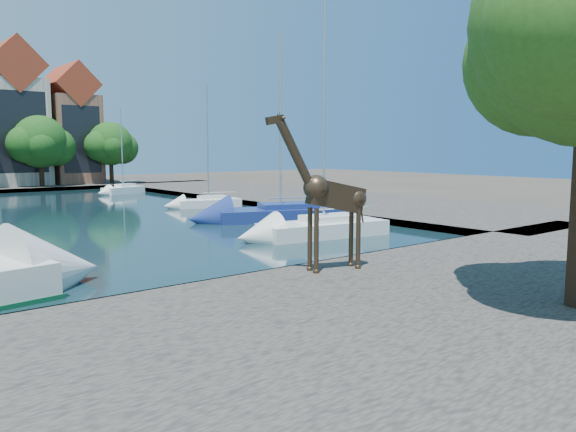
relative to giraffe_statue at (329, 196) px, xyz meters
name	(u,v)px	position (x,y,z in m)	size (l,w,h in m)	color
ground	(173,301)	(-5.24, 1.43, -3.11)	(160.00, 160.00, 0.00)	#38332B
near_quay	(326,358)	(-5.24, -5.57, -2.86)	(50.00, 14.00, 0.50)	#4C4942
right_quay	(297,197)	(19.76, 25.43, -2.86)	(14.00, 52.00, 0.50)	#4C4942
townhouse_east_mid	(12,119)	(3.26, 57.42, 4.99)	(6.43, 9.18, 16.65)	beige
townhouse_east_end	(69,129)	(9.76, 57.42, 4.00)	(5.44, 9.18, 14.43)	#8C5943
far_tree_east	(41,143)	(4.86, 51.93, 2.13)	(7.54, 5.80, 7.84)	#332114
far_tree_far_east	(111,145)	(12.85, 51.93, 1.96)	(6.76, 5.20, 7.36)	#332114
giraffe_statue	(329,196)	(0.00, 0.00, 0.00)	(3.70, 1.20, 5.31)	#37291B
sailboat_right_a	(323,225)	(6.76, 7.61, -2.41)	(7.24, 3.55, 12.41)	silver
sailboat_right_b	(281,211)	(9.19, 14.37, -2.45)	(8.84, 5.66, 11.84)	navy
sailboat_right_c	(209,201)	(9.76, 24.36, -2.53)	(5.24, 2.84, 9.55)	white
sailboat_right_d	(123,188)	(9.76, 41.30, -2.48)	(4.78, 3.02, 8.68)	white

